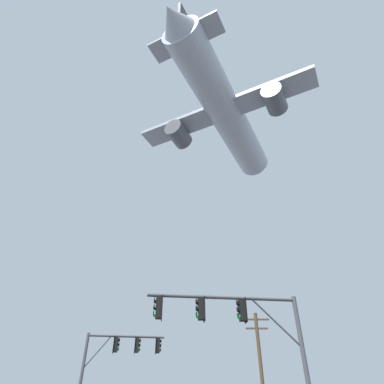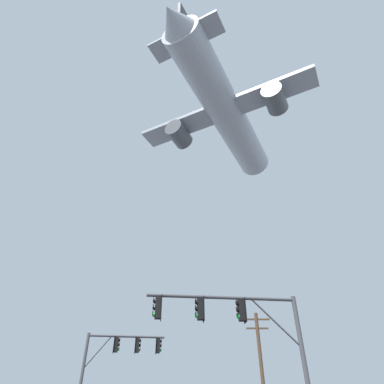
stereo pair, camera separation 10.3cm
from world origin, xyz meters
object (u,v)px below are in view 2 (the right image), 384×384
(utility_pole, at_px, (261,367))
(airplane, at_px, (225,112))
(signal_pole_far, at_px, (117,357))
(signal_pole_near, at_px, (238,326))

(utility_pole, distance_m, airplane, 29.67)
(signal_pole_far, xyz_separation_m, utility_pole, (10.28, 4.59, -0.08))
(signal_pole_near, bearing_deg, signal_pole_far, 127.38)
(signal_pole_near, distance_m, signal_pole_far, 11.04)
(signal_pole_near, xyz_separation_m, signal_pole_far, (-6.70, 8.77, -0.09))
(airplane, bearing_deg, signal_pole_near, -100.24)
(signal_pole_near, xyz_separation_m, airplane, (2.62, 14.49, 29.46))
(signal_pole_near, relative_size, airplane, 0.24)
(signal_pole_near, distance_m, airplane, 32.94)
(signal_pole_near, relative_size, signal_pole_far, 1.12)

